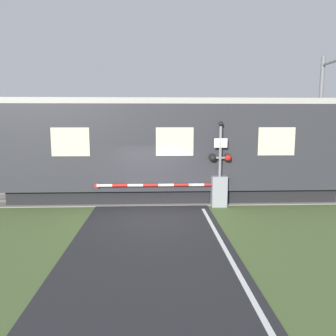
{
  "coord_description": "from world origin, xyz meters",
  "views": [
    {
      "loc": [
        0.14,
        -11.32,
        3.42
      ],
      "look_at": [
        0.67,
        2.05,
        1.48
      ],
      "focal_mm": 35.0,
      "sensor_mm": 36.0,
      "label": 1
    }
  ],
  "objects": [
    {
      "name": "train",
      "position": [
        0.92,
        3.12,
        2.21
      ],
      "size": [
        14.79,
        3.15,
        4.32
      ],
      "color": "black",
      "rests_on": "ground_plane"
    },
    {
      "name": "crossing_barrier",
      "position": [
        2.32,
        1.45,
        0.66
      ],
      "size": [
        5.26,
        0.44,
        1.23
      ],
      "color": "gray",
      "rests_on": "ground_plane"
    },
    {
      "name": "track_bed",
      "position": [
        0.0,
        3.13,
        0.02
      ],
      "size": [
        36.0,
        3.2,
        0.13
      ],
      "color": "gray",
      "rests_on": "ground_plane"
    },
    {
      "name": "signal_post",
      "position": [
        2.69,
        1.31,
        1.94
      ],
      "size": [
        0.89,
        0.26,
        3.4
      ],
      "color": "gray",
      "rests_on": "ground_plane"
    },
    {
      "name": "ground_plane",
      "position": [
        0.0,
        0.0,
        0.0
      ],
      "size": [
        80.0,
        80.0,
        0.0
      ],
      "primitive_type": "plane",
      "color": "#4C6033"
    },
    {
      "name": "catenary_pole",
      "position": [
        8.41,
        4.92,
        3.41
      ],
      "size": [
        0.2,
        1.9,
        6.52
      ],
      "color": "slate",
      "rests_on": "ground_plane"
    }
  ]
}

